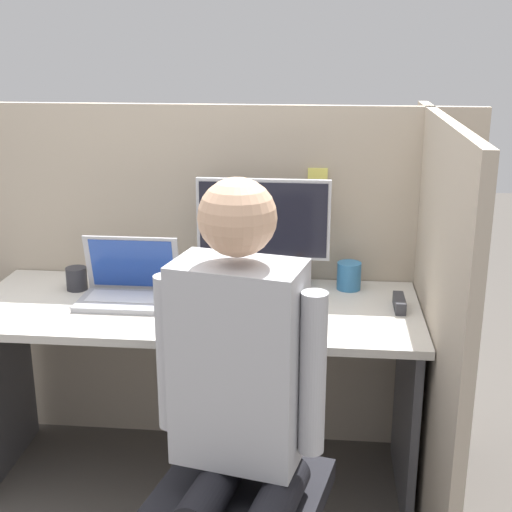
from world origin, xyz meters
TOP-DOWN VIEW (x-y plane):
  - cubicle_panel_back at (0.00, 0.69)m, footprint 2.17×0.05m
  - cubicle_panel_right at (0.86, 0.27)m, footprint 0.04×1.30m
  - desk at (0.00, 0.33)m, footprint 1.67×0.67m
  - paper_box at (0.24, 0.52)m, footprint 0.33×0.25m
  - monitor at (0.24, 0.52)m, footprint 0.51×0.19m
  - laptop at (-0.25, 0.35)m, footprint 0.36×0.23m
  - mouse at (0.03, 0.27)m, footprint 0.07×0.05m
  - stapler at (0.75, 0.37)m, footprint 0.04×0.14m
  - carrot_toy at (0.37, 0.09)m, footprint 0.04×0.13m
  - office_chair at (0.23, -0.29)m, footprint 0.55×0.61m
  - person at (0.26, -0.43)m, footprint 0.47×0.47m
  - coffee_mug at (0.57, 0.57)m, footprint 0.09×0.09m
  - pen_cup at (-0.49, 0.45)m, footprint 0.08×0.08m

SIDE VIEW (x-z plane):
  - office_chair at x=0.23m, z-range 0.02..1.02m
  - desk at x=0.00m, z-range 0.20..0.95m
  - cubicle_panel_right at x=0.86m, z-range 0.00..1.45m
  - cubicle_panel_back at x=0.00m, z-range 0.00..1.45m
  - mouse at x=0.03m, z-range 0.75..0.79m
  - carrot_toy at x=0.37m, z-range 0.75..0.79m
  - stapler at x=0.75m, z-range 0.75..0.80m
  - paper_box at x=0.24m, z-range 0.75..0.81m
  - pen_cup at x=-0.49m, z-range 0.75..0.84m
  - laptop at x=-0.25m, z-range 0.68..0.92m
  - person at x=0.26m, z-range 0.11..1.49m
  - coffee_mug at x=0.57m, z-range 0.75..0.86m
  - monitor at x=0.24m, z-range 0.82..1.21m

